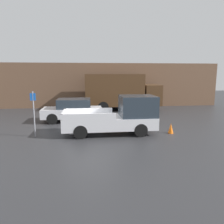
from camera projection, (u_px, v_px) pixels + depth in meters
ground_plane at (90, 132)px, 13.15m from camera, size 60.00×60.00×0.00m
building_wall at (88, 85)px, 22.48m from camera, size 28.00×0.15×4.56m
pickup_truck at (119, 116)px, 12.75m from camera, size 5.35×1.98×2.21m
car at (73, 110)px, 16.09m from camera, size 4.33×1.97×1.66m
delivery_truck at (120, 91)px, 20.85m from camera, size 7.17×2.46×3.44m
parking_sign at (34, 112)px, 11.98m from camera, size 0.30×0.07×2.54m
newspaper_box at (116, 102)px, 22.79m from camera, size 0.45×0.40×1.03m
traffic_cone at (171, 128)px, 12.86m from camera, size 0.32×0.32×0.60m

